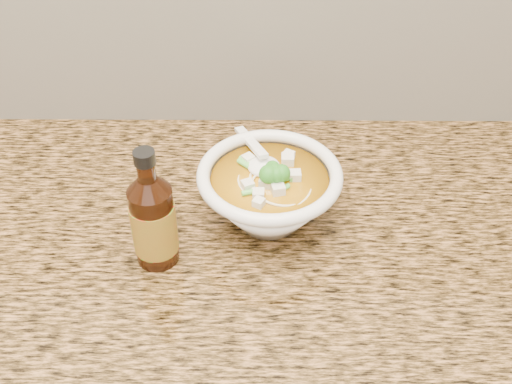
{
  "coord_description": "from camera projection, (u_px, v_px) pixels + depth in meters",
  "views": [
    {
      "loc": [
        0.17,
        0.99,
        1.58
      ],
      "look_at": [
        0.16,
        1.71,
        0.96
      ],
      "focal_mm": 45.0,
      "sensor_mm": 36.0,
      "label": 1
    }
  ],
  "objects": [
    {
      "name": "soup_bowl",
      "position": [
        269.0,
        194.0,
        0.96
      ],
      "size": [
        0.21,
        0.24,
        0.12
      ],
      "rotation": [
        0.0,
        0.0,
        -0.36
      ],
      "color": "white",
      "rests_on": "counter_slab"
    },
    {
      "name": "hot_sauce_bottle",
      "position": [
        153.0,
        221.0,
        0.88
      ],
      "size": [
        0.08,
        0.08,
        0.19
      ],
      "rotation": [
        0.0,
        0.0,
        0.42
      ],
      "color": "#3A1707",
      "rests_on": "counter_slab"
    },
    {
      "name": "counter_slab",
      "position": [
        149.0,
        244.0,
        0.98
      ],
      "size": [
        4.0,
        0.68,
        0.04
      ],
      "primitive_type": "cube",
      "color": "#A46C3C",
      "rests_on": "cabinet"
    }
  ]
}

